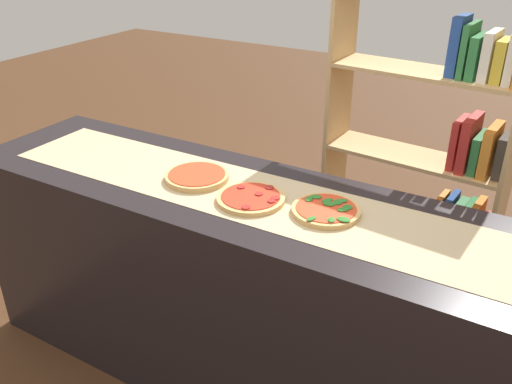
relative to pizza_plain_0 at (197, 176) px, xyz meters
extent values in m
plane|color=#4C2D19|center=(0.27, -0.01, -0.93)|extent=(12.00, 12.00, 0.00)
cube|color=black|center=(0.27, -0.01, -0.47)|extent=(2.52, 0.63, 0.92)
cube|color=tan|center=(0.27, -0.01, -0.01)|extent=(2.16, 0.39, 0.00)
cylinder|color=tan|center=(0.00, 0.00, 0.00)|extent=(0.25, 0.25, 0.02)
cylinder|color=red|center=(0.00, 0.00, 0.01)|extent=(0.22, 0.22, 0.00)
cylinder|color=tan|center=(0.27, -0.05, 0.00)|extent=(0.25, 0.25, 0.02)
cylinder|color=red|center=(0.27, -0.05, 0.01)|extent=(0.22, 0.22, 0.00)
cylinder|color=maroon|center=(0.21, -0.01, 0.01)|extent=(0.03, 0.03, 0.00)
cylinder|color=maroon|center=(0.30, 0.04, 0.01)|extent=(0.03, 0.03, 0.00)
cylinder|color=maroon|center=(0.31, -0.13, 0.01)|extent=(0.03, 0.03, 0.00)
cylinder|color=maroon|center=(0.29, -0.02, 0.01)|extent=(0.03, 0.03, 0.00)
cylinder|color=maroon|center=(0.36, -0.05, 0.01)|extent=(0.03, 0.03, 0.00)
cylinder|color=maroon|center=(0.36, -0.02, 0.01)|extent=(0.03, 0.03, 0.00)
cylinder|color=tan|center=(0.55, 0.01, 0.00)|extent=(0.24, 0.24, 0.02)
cylinder|color=red|center=(0.55, 0.01, 0.01)|extent=(0.21, 0.21, 0.00)
ellipsoid|color=#286B23|center=(0.54, 0.04, 0.01)|extent=(0.04, 0.05, 0.00)
ellipsoid|color=#286B23|center=(0.53, 0.06, 0.01)|extent=(0.04, 0.05, 0.00)
ellipsoid|color=#286B23|center=(0.47, 0.03, 0.01)|extent=(0.03, 0.04, 0.00)
ellipsoid|color=#286B23|center=(0.60, -0.07, 0.01)|extent=(0.03, 0.04, 0.00)
ellipsoid|color=#286B23|center=(0.63, -0.04, 0.01)|extent=(0.05, 0.04, 0.00)
ellipsoid|color=#286B23|center=(0.60, 0.02, 0.01)|extent=(0.05, 0.05, 0.00)
ellipsoid|color=#286B23|center=(0.48, 0.06, 0.01)|extent=(0.05, 0.04, 0.00)
ellipsoid|color=#286B23|center=(0.54, -0.09, 0.01)|extent=(0.03, 0.05, 0.00)
ellipsoid|color=#286B23|center=(0.61, 0.04, 0.01)|extent=(0.05, 0.05, 0.00)
ellipsoid|color=#286B23|center=(0.55, 0.04, 0.01)|extent=(0.03, 0.04, 0.00)
ellipsoid|color=#286B23|center=(0.57, 0.06, 0.01)|extent=(0.04, 0.05, 0.00)
ellipsoid|color=#286B23|center=(0.58, 0.08, 0.01)|extent=(0.04, 0.04, 0.00)
cube|color=tan|center=(1.04, 0.84, -0.11)|extent=(0.04, 0.25, 1.64)
cube|color=tan|center=(0.21, 0.91, -0.11)|extent=(0.04, 0.25, 1.64)
cube|color=tan|center=(0.63, 0.88, -0.92)|extent=(0.83, 0.32, 0.02)
cube|color=#2D753D|center=(1.00, 0.84, -0.79)|extent=(0.05, 0.21, 0.25)
cube|color=silver|center=(0.96, 0.85, -0.82)|extent=(0.05, 0.18, 0.18)
cube|color=orange|center=(0.91, 0.85, -0.80)|extent=(0.06, 0.18, 0.23)
cube|color=#47423D|center=(0.86, 0.86, -0.82)|extent=(0.04, 0.17, 0.20)
cube|color=#753384|center=(0.82, 0.86, -0.83)|extent=(0.05, 0.19, 0.17)
cube|color=tan|center=(0.63, 0.88, -0.52)|extent=(0.83, 0.32, 0.02)
cube|color=#B22823|center=(1.00, 0.84, -0.42)|extent=(0.05, 0.18, 0.19)
cube|color=orange|center=(0.95, 0.85, -0.38)|extent=(0.05, 0.18, 0.25)
cube|color=#2D753D|center=(0.91, 0.85, -0.39)|extent=(0.05, 0.18, 0.24)
cube|color=#2D753D|center=(0.88, 0.86, -0.40)|extent=(0.06, 0.16, 0.23)
cube|color=#234799|center=(0.83, 0.86, -0.39)|extent=(0.05, 0.21, 0.24)
cube|color=orange|center=(0.79, 0.86, -0.39)|extent=(0.04, 0.14, 0.25)
cube|color=tan|center=(0.63, 0.88, -0.11)|extent=(0.83, 0.32, 0.02)
cube|color=#47423D|center=(1.00, 0.84, -0.01)|extent=(0.05, 0.14, 0.19)
cube|color=orange|center=(0.95, 0.85, 0.01)|extent=(0.06, 0.21, 0.22)
cube|color=#2D753D|center=(0.91, 0.85, -0.02)|extent=(0.05, 0.18, 0.17)
cube|color=#B22823|center=(0.86, 0.86, 0.02)|extent=(0.06, 0.21, 0.24)
cube|color=#B22823|center=(0.81, 0.86, 0.01)|extent=(0.05, 0.18, 0.22)
cube|color=tan|center=(0.63, 0.88, 0.29)|extent=(0.83, 0.32, 0.02)
cube|color=gold|center=(0.92, 0.85, 0.39)|extent=(0.06, 0.15, 0.17)
cube|color=silver|center=(0.87, 0.86, 0.40)|extent=(0.05, 0.17, 0.20)
cube|color=#2D753D|center=(0.82, 0.86, 0.39)|extent=(0.05, 0.18, 0.18)
cube|color=#2D753D|center=(0.79, 0.86, 0.41)|extent=(0.04, 0.19, 0.22)
cube|color=#234799|center=(0.74, 0.87, 0.43)|extent=(0.06, 0.15, 0.25)
camera|label=1|loc=(1.17, -1.54, 0.92)|focal=38.21mm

